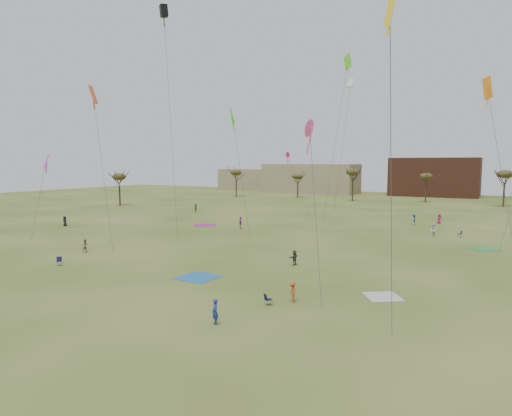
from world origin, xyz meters
The scene contains 23 objects.
ground centered at (0.00, 0.00, 0.00)m, with size 260.00×260.00×0.00m, color #394B17.
flyer_near_right centered at (7.28, -6.54, 0.84)m, with size 0.61×0.40×1.68m, color navy.
spectator_fore_b centered at (-18.81, 5.15, 0.79)m, with size 0.77×0.60×1.58m, color #898857.
spectator_fore_c centered at (4.99, 11.04, 0.77)m, with size 1.43×0.46×1.54m, color brown.
flyer_mid_a centered at (-39.36, 18.13, 0.83)m, with size 0.81×0.53×1.67m, color black.
flyer_mid_b centered at (9.69, 0.12, 0.78)m, with size 1.01×0.58×1.56m, color #B14B21.
spectator_mid_d centered at (-12.54, 29.58, 0.97)m, with size 1.13×0.47×1.94m, color #A647AA.
spectator_mid_e centered at (15.05, 36.49, 0.90)m, with size 0.87×0.68×1.79m, color silver.
flyer_far_a centered at (-33.16, 45.47, 0.86)m, with size 1.59×0.51×1.72m, color #22682F.
flyer_far_b centered at (14.16, 51.34, 0.83)m, with size 0.81×0.52×1.65m, color #B51F54.
flyer_far_c centered at (10.65, 47.41, 0.91)m, with size 1.18×0.68×1.82m, color navy.
blanket_blue centered at (-0.71, 2.38, 0.00)m, with size 3.32×3.32×0.03m, color #2563A1.
blanket_cream centered at (15.34, 4.61, 0.00)m, with size 2.56×2.56×0.03m, color beige.
blanket_plum centered at (-19.91, 30.30, 0.00)m, with size 3.67×3.67×0.03m, color #942D71.
blanket_olive centered at (21.53, 29.70, 0.00)m, with size 2.98×2.98×0.03m, color #31863F.
camp_chair_left centered at (-15.77, -0.68, 0.26)m, with size 0.74×0.74×0.87m.
camp_chair_center centered at (8.48, -1.47, 0.26)m, with size 0.73×0.74×0.87m.
camp_chair_right centered at (18.33, 37.86, 0.26)m, with size 0.67×0.64×0.87m.
kites_aloft centered at (-3.15, 26.17, 21.32)m, with size 52.80×57.92×27.67m.
tree_line centered at (-2.85, 79.12, 7.09)m, with size 117.44×49.32×8.91m.
building_tan centered at (-35.00, 115.00, 5.00)m, with size 32.00×14.00×10.00m, color #937F60.
building_brick centered at (5.00, 120.00, 6.00)m, with size 26.00×16.00×12.00m, color brown.
building_tan_west centered at (-65.00, 122.00, 4.00)m, with size 20.00×12.00×8.00m, color #937F60.
Camera 1 is at (22.75, -29.05, 10.30)m, focal length 30.74 mm.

